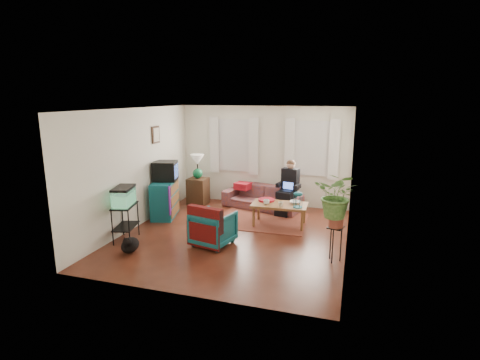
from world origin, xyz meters
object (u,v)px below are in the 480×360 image
(side_table, at_px, (198,191))
(aquarium_stand, at_px, (126,223))
(dresser, at_px, (165,199))
(coffee_table, at_px, (279,215))
(armchair, at_px, (213,226))
(plant_stand, at_px, (335,244))
(sofa, at_px, (262,194))

(side_table, distance_m, aquarium_stand, 2.84)
(dresser, distance_m, aquarium_stand, 1.60)
(coffee_table, bearing_deg, armchair, -127.13)
(dresser, bearing_deg, plant_stand, -33.76)
(side_table, distance_m, plant_stand, 4.53)
(side_table, height_order, plant_stand, side_table)
(sofa, relative_size, dresser, 2.09)
(coffee_table, distance_m, plant_stand, 2.02)
(dresser, relative_size, aquarium_stand, 1.32)
(sofa, distance_m, coffee_table, 1.36)
(side_table, relative_size, coffee_table, 0.58)
(aquarium_stand, bearing_deg, dresser, 74.72)
(sofa, xyz_separation_m, plant_stand, (1.98, -2.72, -0.08))
(plant_stand, bearing_deg, armchair, 177.49)
(side_table, height_order, dresser, dresser)
(sofa, bearing_deg, side_table, -162.11)
(side_table, xyz_separation_m, armchair, (1.40, -2.49, 0.01))
(armchair, height_order, plant_stand, armchair)
(side_table, bearing_deg, coffee_table, -23.29)
(plant_stand, bearing_deg, side_table, 145.05)
(sofa, height_order, coffee_table, sofa)
(armchair, distance_m, plant_stand, 2.31)
(aquarium_stand, bearing_deg, armchair, -4.55)
(armchair, xyz_separation_m, coffee_table, (1.02, 1.45, -0.12))
(coffee_table, xyz_separation_m, plant_stand, (1.29, -1.55, 0.07))
(sofa, xyz_separation_m, aquarium_stand, (-2.09, -2.94, -0.03))
(side_table, bearing_deg, sofa, 4.00)
(side_table, xyz_separation_m, aquarium_stand, (-0.35, -2.82, 0.01))
(sofa, xyz_separation_m, side_table, (-1.74, -0.12, -0.04))
(armchair, bearing_deg, aquarium_stand, 23.23)
(dresser, distance_m, coffee_table, 2.77)
(dresser, xyz_separation_m, coffee_table, (2.76, 0.17, -0.18))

